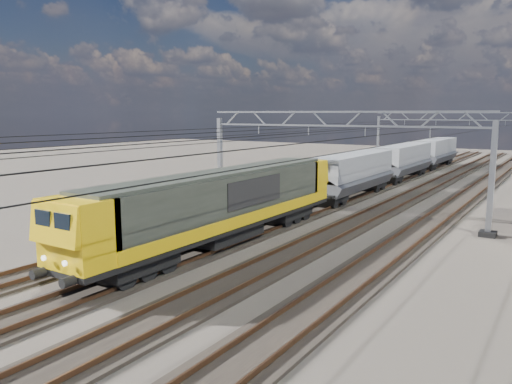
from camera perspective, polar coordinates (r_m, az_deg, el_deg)
The scene contains 13 objects.
ground at distance 30.44m, azimuth 5.83°, elevation -4.26°, with size 160.00×160.00×0.00m, color black.
track_outer_west at distance 33.49m, azimuth -3.37°, elevation -2.89°, with size 2.60×140.00×0.30m.
track_loco at distance 31.35m, azimuth 2.56°, elevation -3.70°, with size 2.60×140.00×0.30m.
track_inner_east at distance 29.60m, azimuth 9.29°, elevation -4.57°, with size 2.60×140.00×0.30m.
track_outer_east at distance 28.32m, azimuth 16.77°, elevation -5.46°, with size 2.60×140.00×0.30m.
catenary_gantry_mid at distance 33.40m, azimuth 9.05°, elevation 3.64°, with size 19.90×0.90×7.11m.
catenary_gantry_far at distance 67.87m, azimuth 21.44°, elevation 5.77°, with size 19.90×0.90×7.11m.
overhead_wires at distance 36.98m, azimuth 11.63°, elevation 6.93°, with size 12.03×140.00×0.53m.
locomotive at distance 26.20m, azimuth -3.71°, elevation -1.19°, with size 2.76×21.10×3.62m.
hopper_wagon_lead at distance 41.65m, azimuth 10.89°, elevation 2.30°, with size 3.38×13.00×3.25m.
hopper_wagon_mid at distance 55.03m, azimuth 16.42°, elevation 3.68°, with size 3.38×13.00×3.25m.
hopper_wagon_third at distance 68.74m, azimuth 19.78°, elevation 4.50°, with size 3.38×13.00×3.25m.
trackside_cabinet at distance 28.11m, azimuth -21.51°, elevation -4.26°, with size 0.43×0.38×1.08m.
Camera 1 is at (13.32, -26.48, 6.93)m, focal length 35.00 mm.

